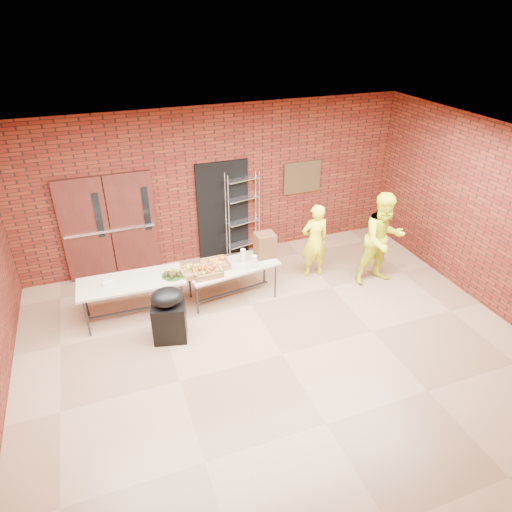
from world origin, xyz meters
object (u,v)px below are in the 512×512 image
Objects in this scene: table_left at (131,284)px; volunteer_woman at (315,241)px; table_right at (232,268)px; wire_rack at (243,215)px; covered_grill at (169,314)px; volunteer_man at (383,239)px; coffee_dispenser at (265,245)px.

volunteer_woman is (3.57, 0.17, 0.10)m from table_left.
table_left is 1.03× the size of table_right.
wire_rack is at bearing 32.28° from table_left.
volunteer_woman is at bearing 4.73° from table_left.
covered_grill is at bearing -143.89° from wire_rack.
table_right is 1.80m from volunteer_woman.
wire_rack is 1.02× the size of volunteer_man.
covered_grill is (-2.02, -0.90, -0.44)m from coffee_dispenser.
volunteer_woman is 0.83× the size of volunteer_man.
table_left is at bearing 5.26° from volunteer_woman.
wire_rack is 2.91m from volunteer_man.
volunteer_man is at bearing -14.70° from coffee_dispenser.
volunteer_man is (2.19, -0.57, 0.00)m from coffee_dispenser.
table_right is at bearing -170.15° from coffee_dispenser.
coffee_dispenser is (0.69, 0.12, 0.29)m from table_right.
coffee_dispenser is at bearing 2.16° from table_right.
volunteer_man reaches higher than table_left.
volunteer_woman is at bearing 150.22° from volunteer_man.
coffee_dispenser is at bearing 166.87° from volunteer_man.
wire_rack reaches higher than volunteer_woman.
covered_grill is 0.63× the size of volunteer_woman.
table_right is (-0.73, -1.52, -0.31)m from wire_rack.
wire_rack is at bearing -48.58° from volunteer_woman.
table_right is 2.93m from volunteer_man.
coffee_dispenser is 0.30× the size of volunteer_woman.
volunteer_man is at bearing 18.00° from covered_grill.
volunteer_woman reaches higher than table_right.
wire_rack is 1.96× the size of covered_grill.
wire_rack reaches higher than volunteer_man.
covered_grill is 3.27m from volunteer_woman.
wire_rack is 4.04× the size of coffee_dispenser.
covered_grill is at bearing -157.34° from table_right.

